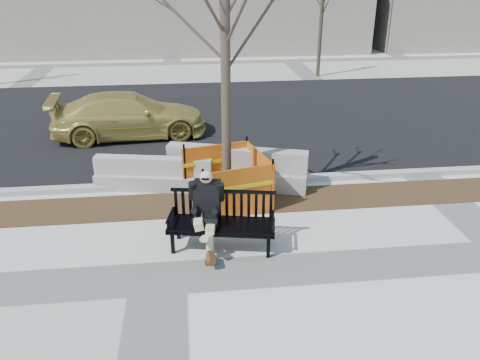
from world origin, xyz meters
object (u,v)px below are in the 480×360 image
object	(u,v)px
bench	(222,247)
sedan	(131,136)
tree_fence	(227,202)
jersey_barrier_left	(155,188)
jersey_barrier_right	(237,185)
seated_man	(207,245)

from	to	relation	value
bench	sedan	distance (m)	6.83
tree_fence	jersey_barrier_left	bearing A→B (deg)	150.85
jersey_barrier_left	jersey_barrier_right	distance (m)	1.89
bench	jersey_barrier_left	size ratio (longest dim) A/B	0.73
bench	tree_fence	xyz separation A→B (m)	(0.26, 1.81, 0.00)
bench	tree_fence	distance (m)	1.83
bench	jersey_barrier_left	distance (m)	3.01
jersey_barrier_right	tree_fence	bearing A→B (deg)	-91.98
tree_fence	seated_man	bearing A→B (deg)	-106.93
tree_fence	jersey_barrier_right	world-z (taller)	tree_fence
sedan	jersey_barrier_right	distance (m)	4.70
tree_fence	jersey_barrier_left	distance (m)	1.82
seated_man	jersey_barrier_right	world-z (taller)	seated_man
bench	seated_man	world-z (taller)	seated_man
tree_fence	sedan	distance (m)	5.26
bench	sedan	bearing A→B (deg)	119.70
tree_fence	sedan	size ratio (longest dim) A/B	1.31
tree_fence	jersey_barrier_right	bearing A→B (deg)	70.52
seated_man	jersey_barrier_left	bearing A→B (deg)	123.42
bench	jersey_barrier_right	xyz separation A→B (m)	(0.56, 2.65, 0.00)
tree_fence	jersey_barrier_left	world-z (taller)	tree_fence
tree_fence	bench	bearing A→B (deg)	-98.21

